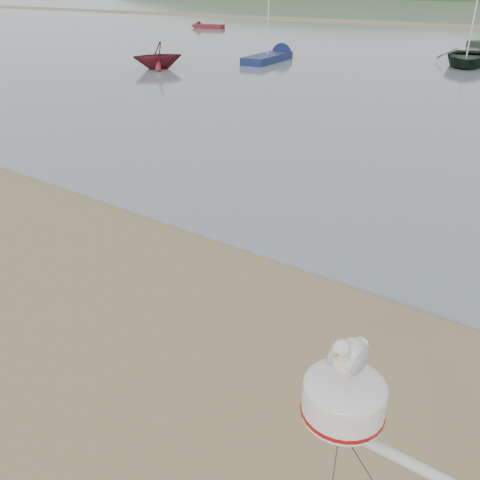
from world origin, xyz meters
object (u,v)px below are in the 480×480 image
Objects in this scene: boat_red at (157,43)px; boat_dark at (473,21)px; sailboat_blue_near at (278,55)px; dinghy_red_far at (204,26)px.

boat_dark is at bearing 72.18° from boat_red.
boat_red is 9.47m from sailboat_blue_near.
sailboat_blue_near is (-12.04, -4.41, -2.51)m from boat_dark.
dinghy_red_far is (-22.63, 18.78, -0.01)m from sailboat_blue_near.
boat_dark is 1.78× the size of boat_red.
boat_dark is 20.48m from boat_red.
boat_red is 0.46× the size of sailboat_blue_near.
dinghy_red_far is at bearing 157.25° from boat_red.
sailboat_blue_near reaches higher than boat_dark.
boat_red is 0.67× the size of dinghy_red_far.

